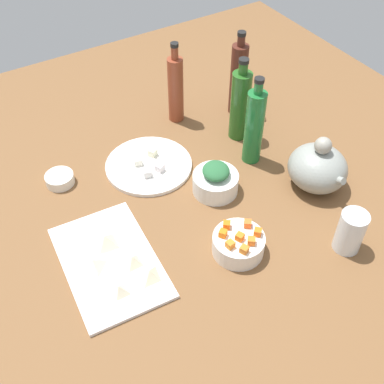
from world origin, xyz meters
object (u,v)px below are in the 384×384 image
at_px(bottle_1, 240,104).
at_px(drinking_glass_0, 350,232).
at_px(teapot, 318,168).
at_px(bowl_greens, 215,183).
at_px(bottle_2, 238,78).
at_px(bottle_0, 176,88).
at_px(bottle_3, 254,126).
at_px(bowl_carrots, 238,244).
at_px(plate_tofu, 149,165).
at_px(cutting_board, 110,262).
at_px(bowl_small_side, 60,179).

relative_size(bottle_1, drinking_glass_0, 2.32).
bearing_deg(teapot, bottle_1, -169.42).
distance_m(bowl_greens, bottle_2, 0.40).
bearing_deg(bottle_0, bowl_greens, -12.35).
height_order(bottle_3, drinking_glass_0, bottle_3).
relative_size(bowl_carrots, drinking_glass_0, 1.11).
height_order(bowl_carrots, bottle_0, bottle_0).
bearing_deg(plate_tofu, teapot, 49.79).
bearing_deg(teapot, cutting_board, -94.56).
distance_m(cutting_board, bottle_2, 0.74).
relative_size(cutting_board, bowl_carrots, 2.57).
bearing_deg(bottle_3, bowl_carrots, -41.49).
distance_m(bottle_0, bottle_3, 0.31).
bearing_deg(bowl_carrots, bowl_small_side, -147.85).
distance_m(plate_tofu, bowl_greens, 0.22).
bearing_deg(drinking_glass_0, bottle_1, 176.87).
bearing_deg(bowl_carrots, bottle_0, 165.34).
bearing_deg(drinking_glass_0, bottle_3, -179.40).
height_order(plate_tofu, teapot, teapot).
relative_size(bowl_small_side, bottle_1, 0.30).
distance_m(bowl_greens, bottle_1, 0.28).
bearing_deg(bowl_carrots, teapot, 104.26).
bearing_deg(bowl_greens, bowl_carrots, -18.41).
xyz_separation_m(bowl_carrots, bottle_3, (-0.27, 0.24, 0.10)).
bearing_deg(teapot, bottle_2, 177.91).
distance_m(teapot, bottle_2, 0.41).
xyz_separation_m(plate_tofu, bottle_2, (-0.10, 0.38, 0.12)).
relative_size(plate_tofu, bowl_greens, 2.00).
bearing_deg(bottle_2, teapot, -2.09).
height_order(plate_tofu, drinking_glass_0, drinking_glass_0).
relative_size(bowl_small_side, bottle_0, 0.30).
relative_size(plate_tofu, bottle_0, 0.94).
distance_m(bowl_greens, bowl_small_side, 0.44).
xyz_separation_m(cutting_board, bottle_0, (-0.43, 0.44, 0.11)).
bearing_deg(bottle_2, bowl_carrots, -34.62).
relative_size(cutting_board, bottle_1, 1.24).
distance_m(bowl_small_side, drinking_glass_0, 0.80).
bearing_deg(drinking_glass_0, teapot, 158.61).
relative_size(teapot, drinking_glass_0, 1.57).
bearing_deg(plate_tofu, bottle_0, 130.89).
bearing_deg(bowl_greens, bowl_small_side, -125.31).
bearing_deg(bottle_2, bowl_greens, -43.68).
bearing_deg(plate_tofu, bottle_1, 87.52).
xyz_separation_m(teapot, bottle_3, (-0.19, -0.09, 0.06)).
height_order(bottle_1, bottle_2, bottle_2).
height_order(cutting_board, bottle_1, bottle_1).
relative_size(teapot, bottle_2, 0.64).
height_order(cutting_board, bottle_2, bottle_2).
bearing_deg(bowl_greens, bottle_1, 130.74).
bearing_deg(bottle_2, plate_tofu, -75.76).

